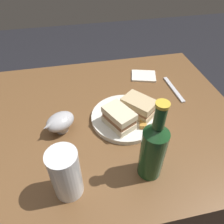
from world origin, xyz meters
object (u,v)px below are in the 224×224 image
gravy_boat (60,122)px  napkin (144,76)px  sandwich_half_right (139,107)px  cider_bottle (153,149)px  pint_glass (66,175)px  plate (125,117)px  fork (174,89)px  sandwich_half_left (119,118)px

gravy_boat → napkin: bearing=-145.7°
sandwich_half_right → cider_bottle: cider_bottle is taller
pint_glass → napkin: (-0.37, -0.49, -0.07)m
plate → fork: plate is taller
napkin → plate: bearing=58.6°
pint_glass → fork: pint_glass is taller
sandwich_half_right → sandwich_half_left: bearing=27.0°
cider_bottle → napkin: size_ratio=2.39×
gravy_boat → cider_bottle: size_ratio=0.48×
cider_bottle → fork: 0.44m
sandwich_half_right → fork: bearing=-147.5°
plate → gravy_boat: 0.23m
plate → sandwich_half_right: size_ratio=1.82×
sandwich_half_right → napkin: sandwich_half_right is taller
cider_bottle → fork: cider_bottle is taller
plate → pint_glass: (0.22, 0.24, 0.06)m
sandwich_half_right → gravy_boat: 0.28m
pint_glass → gravy_boat: size_ratio=1.25×
sandwich_half_right → cider_bottle: (0.04, 0.23, 0.05)m
gravy_boat → napkin: (-0.39, -0.26, -0.04)m
cider_bottle → napkin: 0.51m
pint_glass → cider_bottle: 0.23m
sandwich_half_left → cider_bottle: bearing=104.3°
sandwich_half_right → cider_bottle: size_ratio=0.51×
sandwich_half_right → pint_glass: pint_glass is taller
sandwich_half_left → pint_glass: size_ratio=0.81×
plate → fork: bearing=-152.4°
cider_bottle → sandwich_half_left: bearing=-75.7°
plate → sandwich_half_right: (-0.05, -0.00, 0.04)m
gravy_boat → fork: size_ratio=0.70×
plate → cider_bottle: (-0.02, 0.23, 0.10)m
napkin → fork: 0.16m
gravy_boat → cider_bottle: (-0.25, 0.22, 0.06)m
sandwich_half_right → napkin: bearing=-112.7°
gravy_boat → pint_glass: bearing=93.4°
gravy_boat → sandwich_half_right: bearing=-177.8°
napkin → fork: (-0.09, 0.12, -0.00)m
sandwich_half_left → pint_glass: pint_glass is taller
gravy_boat → fork: 0.50m
napkin → cider_bottle: bearing=73.7°
cider_bottle → fork: bearing=-123.5°
sandwich_half_left → cider_bottle: (-0.05, 0.19, 0.05)m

